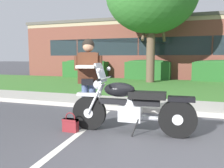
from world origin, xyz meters
TOP-DOWN VIEW (x-y plane):
  - ground_plane at (0.00, 0.00)m, footprint 140.00×140.00m
  - curb_strip at (0.00, 2.61)m, footprint 60.00×0.20m
  - concrete_walk at (0.00, 3.46)m, footprint 60.00×1.50m
  - grass_lawn at (0.00, 7.71)m, footprint 60.00×7.00m
  - stall_stripe_0 at (-1.23, 0.20)m, footprint 0.43×4.40m
  - motorcycle at (-0.30, 0.89)m, footprint 2.24×0.82m
  - rider_person at (-1.24, 0.94)m, footprint 0.54×0.65m
  - handbag at (-1.45, 0.58)m, footprint 0.28×0.13m
  - hedge_left at (-6.22, 11.10)m, footprint 2.96×0.90m
  - hedge_center_left at (-2.03, 11.10)m, footprint 2.69×0.90m
  - hedge_center_right at (2.16, 11.10)m, footprint 3.31×0.90m
  - brick_building at (1.57, 17.24)m, footprint 25.55×11.53m

SIDE VIEW (x-z plane):
  - ground_plane at x=0.00m, z-range 0.00..0.00m
  - stall_stripe_0 at x=-1.23m, z-range 0.00..0.01m
  - grass_lawn at x=0.00m, z-range 0.00..0.06m
  - concrete_walk at x=0.00m, z-range 0.00..0.08m
  - curb_strip at x=0.00m, z-range 0.00..0.12m
  - handbag at x=-1.45m, z-range -0.04..0.32m
  - motorcycle at x=-0.30m, z-range -0.14..1.12m
  - hedge_left at x=-6.22m, z-range 0.03..1.27m
  - hedge_center_right at x=2.16m, z-range 0.03..1.27m
  - hedge_center_left at x=-2.03m, z-range 0.03..1.27m
  - rider_person at x=-1.24m, z-range 0.15..1.86m
  - brick_building at x=1.57m, z-range 0.00..3.94m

